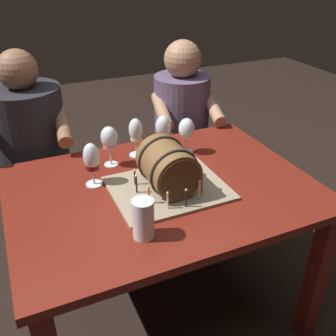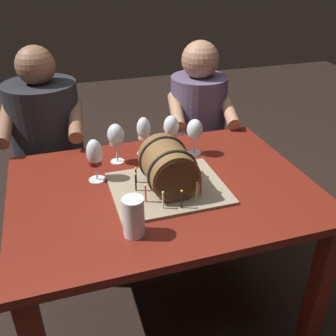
# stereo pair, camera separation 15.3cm
# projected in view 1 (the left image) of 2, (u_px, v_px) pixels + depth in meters

# --- Properties ---
(ground_plane) EXTENTS (8.00, 8.00, 0.00)m
(ground_plane) POSITION_uv_depth(u_px,v_px,m) (163.00, 308.00, 1.96)
(ground_plane) COLOR black
(dining_table) EXTENTS (1.24, 0.90, 0.73)m
(dining_table) POSITION_uv_depth(u_px,v_px,m) (162.00, 208.00, 1.65)
(dining_table) COLOR maroon
(dining_table) RESTS_ON ground
(barrel_cake) EXTENTS (0.46, 0.38, 0.21)m
(barrel_cake) POSITION_uv_depth(u_px,v_px,m) (168.00, 170.00, 1.53)
(barrel_cake) COLOR gray
(barrel_cake) RESTS_ON dining_table
(wine_glass_amber) EXTENTS (0.07, 0.07, 0.19)m
(wine_glass_amber) POSITION_uv_depth(u_px,v_px,m) (163.00, 128.00, 1.80)
(wine_glass_amber) COLOR white
(wine_glass_amber) RESTS_ON dining_table
(wine_glass_empty) EXTENTS (0.08, 0.08, 0.18)m
(wine_glass_empty) POSITION_uv_depth(u_px,v_px,m) (187.00, 130.00, 1.81)
(wine_glass_empty) COLOR white
(wine_glass_empty) RESTS_ON dining_table
(wine_glass_red) EXTENTS (0.07, 0.07, 0.19)m
(wine_glass_red) POSITION_uv_depth(u_px,v_px,m) (92.00, 159.00, 1.55)
(wine_glass_red) COLOR white
(wine_glass_red) RESTS_ON dining_table
(wine_glass_white) EXTENTS (0.07, 0.07, 0.19)m
(wine_glass_white) POSITION_uv_depth(u_px,v_px,m) (136.00, 132.00, 1.78)
(wine_glass_white) COLOR white
(wine_glass_white) RESTS_ON dining_table
(wine_glass_rose) EXTENTS (0.07, 0.07, 0.19)m
(wine_glass_rose) POSITION_uv_depth(u_px,v_px,m) (109.00, 139.00, 1.69)
(wine_glass_rose) COLOR white
(wine_glass_rose) RESTS_ON dining_table
(beer_pint) EXTENTS (0.08, 0.08, 0.14)m
(beer_pint) POSITION_uv_depth(u_px,v_px,m) (143.00, 220.00, 1.29)
(beer_pint) COLOR white
(beer_pint) RESTS_ON dining_table
(person_seated_left) EXTENTS (0.44, 0.52, 1.19)m
(person_seated_left) POSITION_uv_depth(u_px,v_px,m) (36.00, 165.00, 2.09)
(person_seated_left) COLOR black
(person_seated_left) RESTS_ON ground
(person_seated_right) EXTENTS (0.43, 0.52, 1.16)m
(person_seated_right) POSITION_uv_depth(u_px,v_px,m) (181.00, 142.00, 2.42)
(person_seated_right) COLOR #372D40
(person_seated_right) RESTS_ON ground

